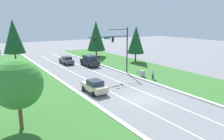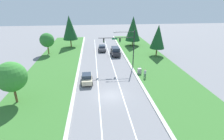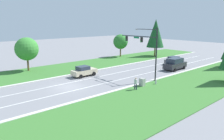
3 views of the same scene
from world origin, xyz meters
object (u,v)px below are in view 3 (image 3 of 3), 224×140
Objects in this scene: pedestrian at (136,83)px; charcoal_suv at (175,64)px; oak_near_left_tree at (121,42)px; champagne_sedan at (84,71)px; graphite_sedan at (174,60)px; traffic_signal_mast at (146,45)px; fire_hydrant at (156,82)px; oak_far_left_tree at (27,49)px; utility_cabinet at (142,82)px; conifer_mid_left_tree at (156,33)px.

charcoal_suv is at bearing -85.65° from pedestrian.
charcoal_suv is 18.05m from oak_near_left_tree.
champagne_sedan is at bearing -5.34° from pedestrian.
champagne_sedan is 20.61m from graphite_sedan.
fire_hydrant is at bearing -23.17° from traffic_signal_mast.
oak_near_left_tree is at bearing -171.88° from graphite_sedan.
oak_far_left_tree is at bearing -153.41° from fire_hydrant.
utility_cabinet is at bearing -36.96° from oak_near_left_tree.
graphite_sedan is 16.90m from fire_hydrant.
traffic_signal_mast is 21.01m from oak_far_left_tree.
conifer_mid_left_tree is at bearing 123.90° from traffic_signal_mast.
champagne_sedan is at bearing 29.10° from oak_far_left_tree.
utility_cabinet is 2.29m from fire_hydrant.
oak_far_left_tree reaches higher than graphite_sedan.
traffic_signal_mast is 10.19m from charcoal_suv.
graphite_sedan reaches higher than fire_hydrant.
champagne_sedan is 26.70m from conifer_mid_left_tree.
champagne_sedan is 3.77× the size of utility_cabinet.
conifer_mid_left_tree reaches higher than fire_hydrant.
fire_hydrant is at bearing -32.09° from oak_near_left_tree.
champagne_sedan is 6.18× the size of fire_hydrant.
traffic_signal_mast reaches higher than charcoal_suv.
traffic_signal_mast is 23.34m from conifer_mid_left_tree.
traffic_signal_mast is at bearing -33.54° from oak_near_left_tree.
traffic_signal_mast is at bearing -87.97° from charcoal_suv.
utility_cabinet is 26.16m from oak_near_left_tree.
graphite_sedan is at bearing 105.08° from traffic_signal_mast.
oak_near_left_tree is 0.61× the size of conifer_mid_left_tree.
charcoal_suv is 1.17× the size of champagne_sedan.
pedestrian is 0.30× the size of oak_near_left_tree.
utility_cabinet is 0.19× the size of oak_far_left_tree.
pedestrian is at bearing -56.98° from conifer_mid_left_tree.
oak_far_left_tree is (-20.65, -10.34, 3.67)m from fire_hydrant.
charcoal_suv is 13.22m from utility_cabinet.
pedestrian is at bearing -39.45° from oak_near_left_tree.
champagne_sedan is at bearing -100.22° from graphite_sedan.
champagne_sedan is 10.54m from utility_cabinet.
utility_cabinet is 0.12× the size of conifer_mid_left_tree.
oak_far_left_tree is at bearing -129.98° from charcoal_suv.
charcoal_suv is at bearing 63.52° from champagne_sedan.
champagne_sedan is 10.76m from pedestrian.
oak_near_left_tree reaches higher than pedestrian.
utility_cabinet is at bearing -107.52° from fire_hydrant.
pedestrian is at bearing -77.29° from charcoal_suv.
utility_cabinet is 28.24m from conifer_mid_left_tree.
traffic_signal_mast is at bearing 37.58° from champagne_sedan.
oak_near_left_tree is 9.18m from conifer_mid_left_tree.
oak_near_left_tree reaches higher than fire_hydrant.
champagne_sedan is (-7.06, -15.56, -0.25)m from charcoal_suv.
conifer_mid_left_tree is at bearing 139.79° from charcoal_suv.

